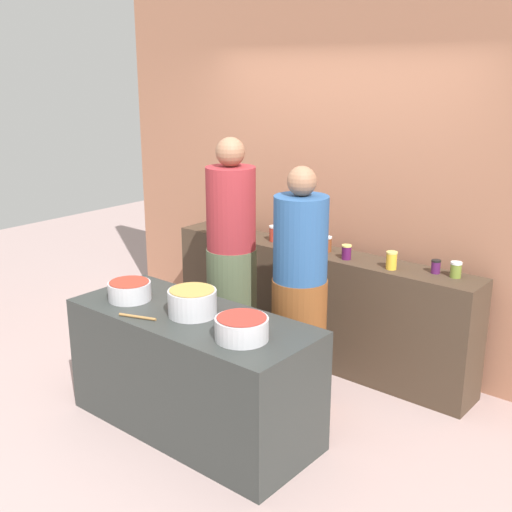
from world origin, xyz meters
name	(u,v)px	position (x,y,z in m)	size (l,w,h in m)	color
ground	(225,408)	(0.00, 0.00, 0.00)	(12.00, 12.00, 0.00)	#AB908D
storefront_wall	(343,173)	(0.00, 1.45, 1.50)	(4.80, 0.12, 3.00)	#A0684E
display_shelf	(315,304)	(0.00, 1.10, 0.46)	(2.70, 0.36, 0.93)	#423225
prep_table	(193,372)	(0.00, -0.30, 0.40)	(1.70, 0.70, 0.81)	#2F3330
preserve_jar_0	(224,225)	(-0.97, 1.08, 0.98)	(0.07, 0.07, 0.11)	olive
preserve_jar_1	(244,228)	(-0.76, 1.11, 0.98)	(0.08, 0.08, 0.11)	#571349
preserve_jar_2	(274,233)	(-0.42, 1.09, 0.99)	(0.08, 0.08, 0.13)	#A73122
preserve_jar_3	(289,237)	(-0.25, 1.06, 1.00)	(0.09, 0.09, 0.14)	red
preserve_jar_4	(326,244)	(0.09, 1.12, 0.99)	(0.08, 0.08, 0.12)	brown
preserve_jar_5	(346,252)	(0.32, 1.04, 0.98)	(0.08, 0.08, 0.11)	#501549
preserve_jar_6	(392,260)	(0.70, 1.03, 0.99)	(0.08, 0.08, 0.13)	gold
preserve_jar_7	(436,267)	(0.98, 1.15, 0.98)	(0.07, 0.07, 0.10)	#4F1A4F
preserve_jar_8	(456,270)	(1.13, 1.15, 0.98)	(0.08, 0.08, 0.11)	olive
cooking_pot_left	(130,291)	(-0.52, -0.37, 0.87)	(0.29, 0.29, 0.13)	#B7B7BC
cooking_pot_center	(192,302)	(0.01, -0.30, 0.89)	(0.31, 0.31, 0.17)	#B7B7BC
cooking_pot_right	(242,328)	(0.50, -0.38, 0.88)	(0.32, 0.32, 0.14)	#B7B7BC
wooden_spoon	(137,317)	(-0.22, -0.56, 0.82)	(0.02, 0.02, 0.26)	#9E703D
cook_with_tongs	(232,270)	(-0.35, 0.48, 0.84)	(0.38, 0.38, 1.84)	#515C40
cook_in_cap	(299,303)	(0.35, 0.39, 0.77)	(0.38, 0.38, 1.71)	brown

